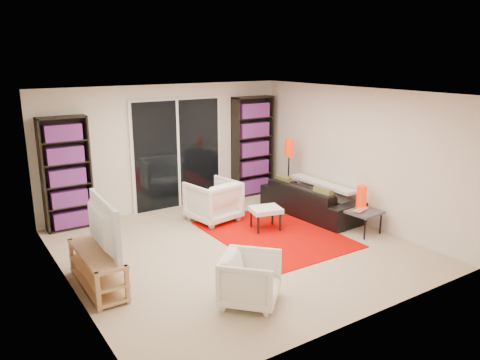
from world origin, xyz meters
name	(u,v)px	position (x,y,z in m)	size (l,w,h in m)	color
floor	(237,248)	(0.00, 0.00, 0.00)	(5.00, 5.00, 0.00)	beige
wall_back	(167,147)	(0.00, 2.50, 1.20)	(5.00, 0.02, 2.40)	silver
wall_front	(363,222)	(0.00, -2.50, 1.20)	(5.00, 0.02, 2.40)	silver
wall_left	(65,201)	(-2.50, 0.00, 1.20)	(0.02, 5.00, 2.40)	silver
wall_right	(355,155)	(2.50, 0.00, 1.20)	(0.02, 5.00, 2.40)	silver
ceiling	(237,93)	(0.00, 0.00, 2.40)	(5.00, 5.00, 0.02)	white
sliding_door	(178,154)	(0.20, 2.46, 1.05)	(1.92, 0.08, 2.16)	white
bookshelf_left	(66,174)	(-1.95, 2.33, 0.98)	(0.80, 0.30, 1.95)	black
bookshelf_right	(253,146)	(1.90, 2.33, 1.05)	(0.90, 0.30, 2.10)	black
tv_stand	(98,269)	(-2.20, -0.10, 0.26)	(0.41, 1.29, 0.50)	tan
tv	(96,226)	(-2.18, -0.10, 0.84)	(1.18, 0.15, 0.68)	black
rug	(274,234)	(0.83, 0.14, 0.01)	(1.85, 2.51, 0.01)	#CA0500
sofa	(311,199)	(2.04, 0.60, 0.30)	(2.05, 0.80, 0.60)	black
armchair_back	(213,201)	(0.32, 1.31, 0.37)	(0.80, 0.82, 0.75)	white
armchair_front	(251,279)	(-0.77, -1.50, 0.31)	(0.67, 0.68, 0.62)	white
ottoman	(266,211)	(0.85, 0.41, 0.34)	(0.59, 0.52, 0.40)	white
side_table	(363,213)	(2.13, -0.62, 0.36)	(0.58, 0.58, 0.40)	#3F3F44
laptop	(363,211)	(2.10, -0.65, 0.41)	(0.35, 0.23, 0.03)	silver
table_lamp	(362,197)	(2.22, -0.48, 0.59)	(0.17, 0.17, 0.39)	red
floor_lamp	(289,155)	(2.14, 1.41, 1.00)	(0.20, 0.20, 1.32)	black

